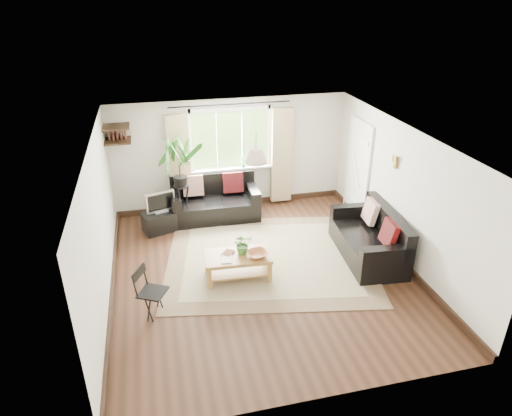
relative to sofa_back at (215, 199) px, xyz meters
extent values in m
plane|color=black|center=(0.45, -2.24, -0.42)|extent=(5.50, 5.50, 0.00)
plane|color=white|center=(0.45, -2.24, 1.98)|extent=(5.50, 5.50, 0.00)
cube|color=beige|center=(0.45, 0.51, 0.78)|extent=(5.00, 0.02, 2.40)
cube|color=beige|center=(0.45, -4.99, 0.78)|extent=(5.00, 0.02, 2.40)
cube|color=beige|center=(-2.05, -2.24, 0.78)|extent=(0.02, 5.50, 2.40)
cube|color=beige|center=(2.95, -2.24, 0.78)|extent=(0.02, 5.50, 2.40)
cube|color=beige|center=(0.68, -1.83, -0.41)|extent=(4.12, 3.71, 0.02)
cube|color=silver|center=(2.92, -0.54, 0.58)|extent=(0.06, 0.96, 2.06)
imported|color=#396E2C|center=(0.13, -2.25, 0.20)|extent=(0.34, 0.30, 0.35)
imported|color=#A25C38|center=(0.34, -2.41, 0.06)|extent=(0.40, 0.40, 0.08)
imported|color=white|center=(-0.26, -2.37, 0.03)|extent=(0.22, 0.27, 0.02)
imported|color=#543121|center=(-0.18, -2.16, 0.03)|extent=(0.26, 0.27, 0.02)
cube|color=black|center=(-1.12, -0.30, -0.22)|extent=(0.85, 0.64, 0.41)
imported|color=#2D6023|center=(0.70, 0.39, 0.64)|extent=(0.14, 0.10, 0.27)
camera|label=1|loc=(-1.16, -8.61, 4.05)|focal=32.00mm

